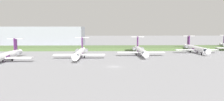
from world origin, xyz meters
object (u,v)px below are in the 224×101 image
regional_jet_second (5,55)px  regional_jet_fifth (195,48)px  regional_jet_third (80,53)px  regional_jet_fourth (140,50)px

regional_jet_second → regional_jet_fifth: same height
regional_jet_fifth → regional_jet_third: bearing=-162.2°
regional_jet_third → regional_jet_fifth: bearing=17.8°
regional_jet_second → regional_jet_third: same height
regional_jet_third → regional_jet_fourth: 29.93m
regional_jet_second → regional_jet_third: size_ratio=1.00×
regional_jet_second → regional_jet_fifth: 93.91m
regional_jet_second → regional_jet_fourth: same height
regional_jet_second → regional_jet_fifth: (89.39, 28.79, 0.00)m
regional_jet_fifth → regional_jet_second: bearing=-162.1°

